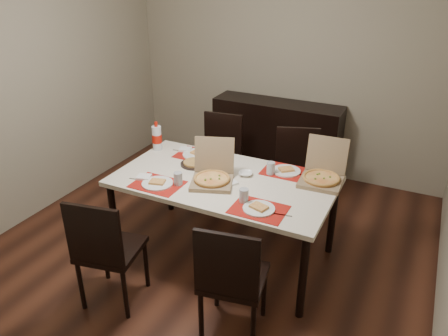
{
  "coord_description": "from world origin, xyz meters",
  "views": [
    {
      "loc": [
        1.57,
        -2.84,
        2.41
      ],
      "look_at": [
        0.16,
        0.04,
        0.85
      ],
      "focal_mm": 35.0,
      "sensor_mm": 36.0,
      "label": 1
    }
  ],
  "objects": [
    {
      "name": "setting_far_right",
      "position": [
        0.55,
        0.37,
        0.77
      ],
      "size": [
        0.46,
        0.3,
        0.11
      ],
      "color": "#B1110B",
      "rests_on": "dining_table"
    },
    {
      "name": "pizza_box_right",
      "position": [
        0.9,
        0.36,
        0.8
      ],
      "size": [
        0.35,
        0.39,
        0.34
      ],
      "color": "#81694A",
      "rests_on": "dining_table"
    },
    {
      "name": "chair_near_right",
      "position": [
        0.62,
        -0.79,
        0.51
      ],
      "size": [
        0.49,
        0.49,
        0.93
      ],
      "color": "black",
      "rests_on": "ground"
    },
    {
      "name": "napkin_loose",
      "position": [
        0.23,
        -0.02,
        0.76
      ],
      "size": [
        0.16,
        0.16,
        0.02
      ],
      "primitive_type": "cube",
      "rotation": [
        0.0,
        0.0,
        1.0
      ],
      "color": "white",
      "rests_on": "dining_table"
    },
    {
      "name": "dip_bowl",
      "position": [
        0.29,
        0.18,
        0.76
      ],
      "size": [
        0.15,
        0.15,
        0.03
      ],
      "primitive_type": "imported",
      "rotation": [
        0.0,
        0.0,
        0.36
      ],
      "color": "white",
      "rests_on": "dining_table"
    },
    {
      "name": "setting_near_right",
      "position": [
        0.56,
        -0.27,
        0.77
      ],
      "size": [
        0.45,
        0.3,
        0.11
      ],
      "color": "#B1110B",
      "rests_on": "dining_table"
    },
    {
      "name": "faina_plate",
      "position": [
        -0.2,
        0.17,
        0.76
      ],
      "size": [
        0.25,
        0.25,
        0.03
      ],
      "color": "black",
      "rests_on": "dining_table"
    },
    {
      "name": "sideboard",
      "position": [
        0.0,
        1.78,
        0.45
      ],
      "size": [
        1.5,
        0.4,
        0.9
      ],
      "primitive_type": "cube",
      "color": "black",
      "rests_on": "ground"
    },
    {
      "name": "setting_near_left",
      "position": [
        -0.26,
        -0.26,
        0.77
      ],
      "size": [
        0.47,
        0.3,
        0.11
      ],
      "color": "#B1110B",
      "rests_on": "dining_table"
    },
    {
      "name": "ground",
      "position": [
        0.0,
        0.0,
        -0.01
      ],
      "size": [
        3.8,
        4.0,
        0.02
      ],
      "primitive_type": "cube",
      "color": "#472316",
      "rests_on": "ground"
    },
    {
      "name": "soda_bottle",
      "position": [
        -0.68,
        0.32,
        0.87
      ],
      "size": [
        0.09,
        0.09,
        0.28
      ],
      "color": "silver",
      "rests_on": "dining_table"
    },
    {
      "name": "pizza_box_center",
      "position": [
        0.1,
        -0.05,
        0.8
      ],
      "size": [
        0.43,
        0.46,
        0.33
      ],
      "color": "#81694A",
      "rests_on": "dining_table"
    },
    {
      "name": "setting_far_left",
      "position": [
        -0.25,
        0.37,
        0.77
      ],
      "size": [
        0.47,
        0.3,
        0.11
      ],
      "color": "#B1110B",
      "rests_on": "dining_table"
    },
    {
      "name": "chair_near_left",
      "position": [
        -0.33,
        -0.9,
        0.51
      ],
      "size": [
        0.49,
        0.49,
        0.93
      ],
      "color": "black",
      "rests_on": "ground"
    },
    {
      "name": "room_walls",
      "position": [
        0.0,
        0.43,
        1.73
      ],
      "size": [
        3.84,
        4.02,
        2.62
      ],
      "color": "gray",
      "rests_on": "ground"
    },
    {
      "name": "chair_far_left",
      "position": [
        -0.34,
        0.95,
        0.51
      ],
      "size": [
        0.47,
        0.47,
        0.93
      ],
      "color": "black",
      "rests_on": "ground"
    },
    {
      "name": "dining_table",
      "position": [
        0.16,
        0.04,
        0.68
      ],
      "size": [
        1.8,
        1.0,
        0.75
      ],
      "color": "beige",
      "rests_on": "ground"
    },
    {
      "name": "chair_far_right",
      "position": [
        0.52,
        0.9,
        0.51
      ],
      "size": [
        0.53,
        0.53,
        0.93
      ],
      "color": "black",
      "rests_on": "ground"
    }
  ]
}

